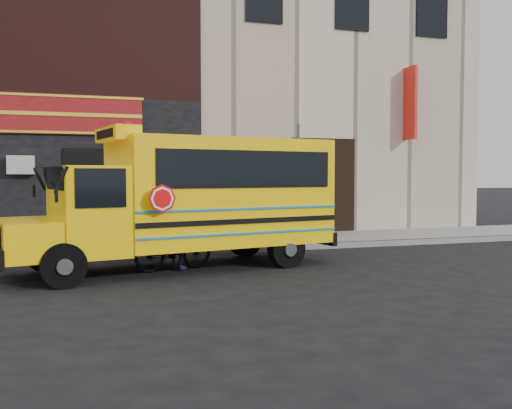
{
  "coord_description": "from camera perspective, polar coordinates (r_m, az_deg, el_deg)",
  "views": [
    {
      "loc": [
        -3.71,
        -11.33,
        1.99
      ],
      "look_at": [
        0.56,
        1.85,
        1.26
      ],
      "focal_mm": 40.0,
      "sensor_mm": 36.0,
      "label": 1
    }
  ],
  "objects": [
    {
      "name": "ground",
      "position": [
        12.08,
        0.17,
        -6.46
      ],
      "size": [
        120.0,
        120.0,
        0.0
      ],
      "primitive_type": "plane",
      "color": "black",
      "rests_on": "ground"
    },
    {
      "name": "curb",
      "position": [
        14.54,
        -3.03,
        -4.55
      ],
      "size": [
        40.0,
        0.2,
        0.15
      ],
      "primitive_type": "cube",
      "color": "gray",
      "rests_on": "ground"
    },
    {
      "name": "sidewalk",
      "position": [
        15.98,
        -4.42,
        -3.87
      ],
      "size": [
        40.0,
        3.0,
        0.15
      ],
      "primitive_type": "cube",
      "color": "slate",
      "rests_on": "ground"
    },
    {
      "name": "building",
      "position": [
        22.47,
        -8.51,
        13.59
      ],
      "size": [
        20.0,
        10.7,
        12.0
      ],
      "color": "#C8AF96",
      "rests_on": "sidewalk"
    },
    {
      "name": "school_bus",
      "position": [
        12.16,
        -6.41,
        0.74
      ],
      "size": [
        7.18,
        3.4,
        2.92
      ],
      "color": "black",
      "rests_on": "ground"
    },
    {
      "name": "sign_pole",
      "position": [
        15.18,
        4.25,
        2.41
      ],
      "size": [
        0.13,
        0.28,
        3.34
      ],
      "color": "#444D46",
      "rests_on": "ground"
    },
    {
      "name": "bicycle",
      "position": [
        11.94,
        -8.24,
        -4.04
      ],
      "size": [
        1.82,
        0.98,
        1.05
      ],
      "primitive_type": "imported",
      "rotation": [
        0.0,
        0.0,
        1.86
      ],
      "color": "black",
      "rests_on": "ground"
    },
    {
      "name": "cyclist",
      "position": [
        11.9,
        -7.79,
        -2.52
      ],
      "size": [
        0.6,
        0.72,
        1.69
      ],
      "primitive_type": "imported",
      "rotation": [
        0.0,
        0.0,
        1.95
      ],
      "color": "black",
      "rests_on": "ground"
    }
  ]
}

